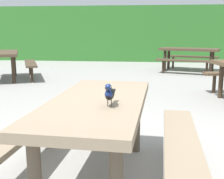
% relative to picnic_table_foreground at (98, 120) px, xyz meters
% --- Properties ---
extents(ground_plane, '(60.00, 60.00, 0.00)m').
position_rel_picnic_table_foreground_xyz_m(ground_plane, '(0.01, 0.14, -0.56)').
color(ground_plane, gray).
extents(hedge_wall, '(28.00, 1.35, 2.28)m').
position_rel_picnic_table_foreground_xyz_m(hedge_wall, '(0.01, 10.59, 0.59)').
color(hedge_wall, '#2D6B28').
rests_on(hedge_wall, ground).
extents(picnic_table_foreground, '(1.77, 1.84, 0.74)m').
position_rel_picnic_table_foreground_xyz_m(picnic_table_foreground, '(0.00, 0.00, 0.00)').
color(picnic_table_foreground, '#84725B').
rests_on(picnic_table_foreground, ground).
extents(bird_grackle, '(0.08, 0.29, 0.18)m').
position_rel_picnic_table_foreground_xyz_m(bird_grackle, '(0.13, -0.24, 0.29)').
color(bird_grackle, black).
rests_on(bird_grackle, picnic_table_foreground).
extents(picnic_table_mid_left, '(2.23, 2.24, 0.74)m').
position_rel_picnic_table_foreground_xyz_m(picnic_table_mid_left, '(-3.37, 5.02, 0.00)').
color(picnic_table_mid_left, '#473828').
rests_on(picnic_table_mid_left, ground).
extents(picnic_table_mid_right, '(2.13, 2.11, 0.74)m').
position_rel_picnic_table_foreground_xyz_m(picnic_table_mid_right, '(1.74, 7.21, 0.00)').
color(picnic_table_mid_right, '#473828').
rests_on(picnic_table_mid_right, ground).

